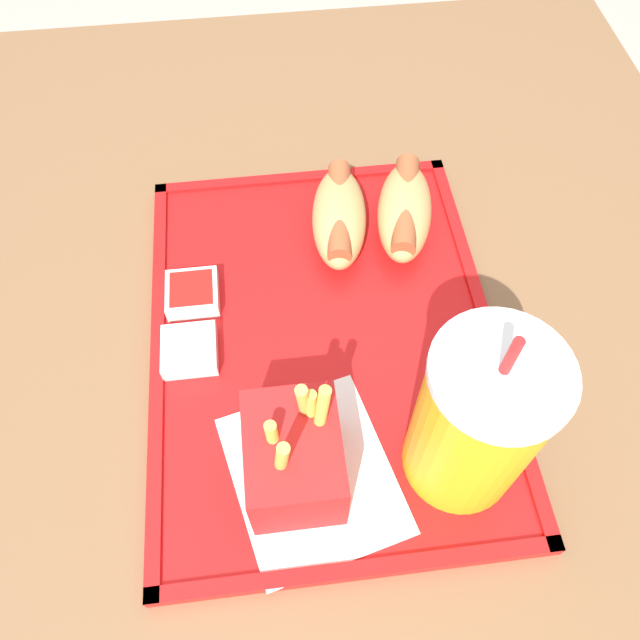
{
  "coord_description": "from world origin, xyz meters",
  "views": [
    {
      "loc": [
        0.25,
        0.0,
        1.25
      ],
      "look_at": [
        -0.04,
        0.04,
        0.79
      ],
      "focal_mm": 35.0,
      "sensor_mm": 36.0,
      "label": 1
    }
  ],
  "objects_px": {
    "hot_dog_far": "(401,210)",
    "sauce_cup_mayo": "(185,350)",
    "sauce_cup_ketchup": "(189,293)",
    "fries_carton": "(294,457)",
    "soda_cup": "(472,422)",
    "hot_dog_near": "(336,216)"
  },
  "relations": [
    {
      "from": "sauce_cup_mayo",
      "to": "sauce_cup_ketchup",
      "type": "distance_m",
      "value": 0.06
    },
    {
      "from": "fries_carton",
      "to": "sauce_cup_mayo",
      "type": "bearing_deg",
      "value": -144.48
    },
    {
      "from": "sauce_cup_ketchup",
      "to": "hot_dog_far",
      "type": "bearing_deg",
      "value": 106.85
    },
    {
      "from": "sauce_cup_mayo",
      "to": "soda_cup",
      "type": "bearing_deg",
      "value": 59.77
    },
    {
      "from": "hot_dog_near",
      "to": "hot_dog_far",
      "type": "bearing_deg",
      "value": 90.0
    },
    {
      "from": "soda_cup",
      "to": "sauce_cup_ketchup",
      "type": "bearing_deg",
      "value": -131.47
    },
    {
      "from": "soda_cup",
      "to": "fries_carton",
      "type": "xyz_separation_m",
      "value": [
        -0.0,
        -0.13,
        -0.04
      ]
    },
    {
      "from": "hot_dog_far",
      "to": "fries_carton",
      "type": "height_order",
      "value": "fries_carton"
    },
    {
      "from": "hot_dog_near",
      "to": "sauce_cup_ketchup",
      "type": "bearing_deg",
      "value": -66.35
    },
    {
      "from": "soda_cup",
      "to": "sauce_cup_mayo",
      "type": "height_order",
      "value": "soda_cup"
    },
    {
      "from": "soda_cup",
      "to": "sauce_cup_mayo",
      "type": "bearing_deg",
      "value": -120.23
    },
    {
      "from": "fries_carton",
      "to": "sauce_cup_mayo",
      "type": "xyz_separation_m",
      "value": [
        -0.12,
        -0.09,
        -0.03
      ]
    },
    {
      "from": "soda_cup",
      "to": "sauce_cup_ketchup",
      "type": "xyz_separation_m",
      "value": [
        -0.19,
        -0.21,
        -0.07
      ]
    },
    {
      "from": "sauce_cup_ketchup",
      "to": "fries_carton",
      "type": "bearing_deg",
      "value": 24.46
    },
    {
      "from": "hot_dog_near",
      "to": "sauce_cup_mayo",
      "type": "bearing_deg",
      "value": -50.13
    },
    {
      "from": "hot_dog_near",
      "to": "sauce_cup_ketchup",
      "type": "xyz_separation_m",
      "value": [
        0.07,
        -0.15,
        -0.02
      ]
    },
    {
      "from": "soda_cup",
      "to": "hot_dog_far",
      "type": "height_order",
      "value": "soda_cup"
    },
    {
      "from": "hot_dog_far",
      "to": "sauce_cup_ketchup",
      "type": "bearing_deg",
      "value": -73.15
    },
    {
      "from": "hot_dog_near",
      "to": "fries_carton",
      "type": "relative_size",
      "value": 1.13
    },
    {
      "from": "hot_dog_far",
      "to": "sauce_cup_mayo",
      "type": "distance_m",
      "value": 0.25
    },
    {
      "from": "soda_cup",
      "to": "sauce_cup_ketchup",
      "type": "distance_m",
      "value": 0.29
    },
    {
      "from": "soda_cup",
      "to": "hot_dog_near",
      "type": "relative_size",
      "value": 1.44
    }
  ]
}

